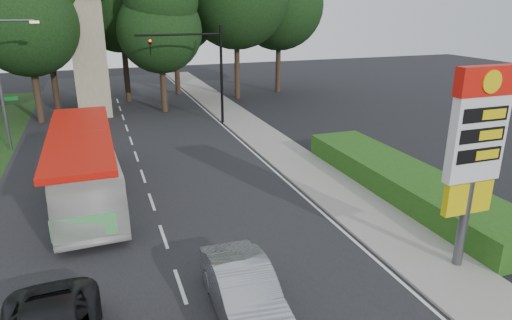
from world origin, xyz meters
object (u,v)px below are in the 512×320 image
object	(u,v)px
gas_station_pylon	(476,143)
monument	(89,52)
streetlight_signs	(2,78)
transit_bus	(83,166)
traffic_signal_mast	(203,62)
sedan_silver	(244,292)

from	to	relation	value
gas_station_pylon	monument	size ratio (longest dim) A/B	0.68
monument	gas_station_pylon	bearing A→B (deg)	-68.20
streetlight_signs	monument	bearing A→B (deg)	58.03
monument	transit_bus	world-z (taller)	monument
monument	traffic_signal_mast	bearing A→B (deg)	-38.00
monument	sedan_silver	world-z (taller)	monument
streetlight_signs	transit_bus	bearing A→B (deg)	-65.99
monument	transit_bus	xyz separation A→B (m)	(-0.78, -17.44, -3.54)
traffic_signal_mast	streetlight_signs	bearing A→B (deg)	-171.08
traffic_signal_mast	streetlight_signs	xyz separation A→B (m)	(-12.67, -1.99, -0.23)
gas_station_pylon	sedan_silver	distance (m)	8.53
gas_station_pylon	transit_bus	xyz separation A→B (m)	(-11.98, 10.56, -2.88)
streetlight_signs	transit_bus	xyz separation A→B (m)	(4.21, -9.45, -2.88)
gas_station_pylon	transit_bus	bearing A→B (deg)	138.59
streetlight_signs	monument	xyz separation A→B (m)	(4.99, 7.99, 0.67)
transit_bus	monument	bearing A→B (deg)	84.94
gas_station_pylon	streetlight_signs	size ratio (longest dim) A/B	0.86
gas_station_pylon	transit_bus	distance (m)	16.23
gas_station_pylon	traffic_signal_mast	bearing A→B (deg)	99.09
traffic_signal_mast	monument	xyz separation A→B (m)	(-7.68, 6.00, 0.43)
traffic_signal_mast	transit_bus	xyz separation A→B (m)	(-8.46, -11.44, -3.11)
traffic_signal_mast	streetlight_signs	distance (m)	12.83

